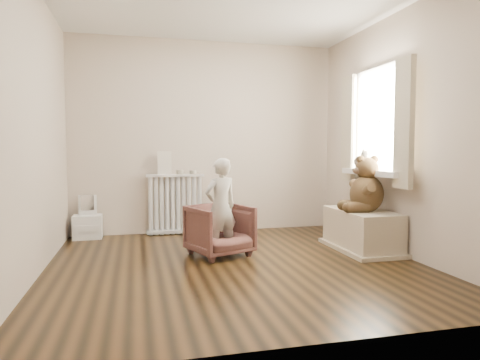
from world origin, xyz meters
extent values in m
cube|color=black|center=(0.00, 0.00, 0.00)|extent=(3.60, 3.60, 0.01)
cube|color=beige|center=(0.00, 1.80, 1.30)|extent=(3.60, 0.02, 2.60)
cube|color=beige|center=(0.00, -1.80, 1.30)|extent=(3.60, 0.02, 2.60)
cube|color=beige|center=(-1.80, 0.00, 1.30)|extent=(0.02, 3.60, 2.60)
cube|color=beige|center=(1.80, 0.00, 1.30)|extent=(0.02, 3.60, 2.60)
cube|color=white|center=(1.76, 0.30, 1.45)|extent=(0.03, 0.90, 1.10)
cube|color=silver|center=(1.67, 0.30, 0.87)|extent=(0.22, 1.10, 0.06)
cube|color=beige|center=(1.65, -0.27, 1.39)|extent=(0.06, 0.26, 1.30)
cube|color=beige|center=(1.65, 0.87, 1.39)|extent=(0.06, 0.26, 1.30)
cube|color=silver|center=(-0.44, 1.68, 0.39)|extent=(0.76, 0.14, 0.80)
cube|color=beige|center=(-0.58, 1.68, 0.96)|extent=(0.18, 0.02, 0.31)
cylinder|color=#A59E8C|center=(-0.37, 1.68, 0.83)|extent=(0.09, 0.09, 0.06)
cylinder|color=#A59E8C|center=(-0.20, 1.68, 0.83)|extent=(0.09, 0.09, 0.05)
cube|color=silver|center=(-1.55, 1.65, 0.28)|extent=(0.35, 0.25, 0.55)
imported|color=brown|center=(-0.09, 0.39, 0.27)|extent=(0.75, 0.76, 0.54)
imported|color=beige|center=(-0.09, 0.34, 0.53)|extent=(0.43, 0.36, 1.02)
cube|color=beige|center=(1.52, 0.27, 0.20)|extent=(0.51, 0.96, 0.45)
camera|label=1|loc=(-0.94, -4.03, 1.12)|focal=32.00mm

